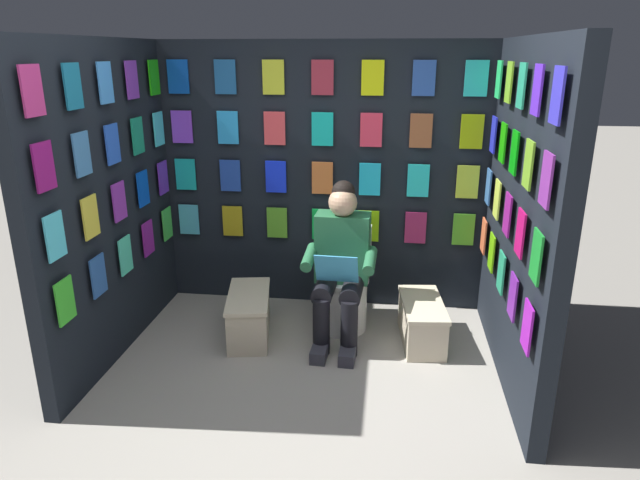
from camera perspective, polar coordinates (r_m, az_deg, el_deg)
ground_plane at (r=3.35m, az=-3.94°, el=-19.75°), size 30.00×30.00×0.00m
display_wall_back at (r=4.67m, az=0.37°, el=6.33°), size 2.74×0.14×2.17m
display_wall_left at (r=3.76m, az=19.65°, el=2.20°), size 0.14×1.90×2.17m
display_wall_right at (r=4.13m, az=-20.64°, el=3.52°), size 0.14×1.90×2.17m
toilet at (r=4.44m, az=2.41°, el=-4.64°), size 0.41×0.56×0.77m
person_reading at (r=4.13m, az=2.09°, el=-2.38°), size 0.54×0.69×1.19m
comic_longbox_near at (r=4.31m, az=10.25°, el=-8.14°), size 0.36×0.67×0.32m
comic_longbox_far at (r=4.34m, az=-7.19°, el=-7.54°), size 0.42×0.70×0.35m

